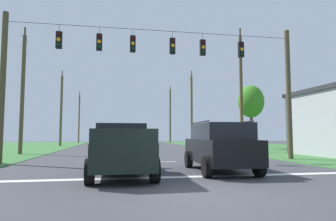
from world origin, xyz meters
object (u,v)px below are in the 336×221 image
(pickup_truck, at_px, (121,149))
(tree_roadside_far_right, at_px, (251,102))
(suv_black, at_px, (220,146))
(distant_car_crossing_white, at_px, (227,142))
(utility_pole_distant_left, at_px, (79,118))
(utility_pole_distant_right, at_px, (61,109))
(utility_pole_far_left, at_px, (23,90))
(utility_pole_mid_right, at_px, (241,91))
(overhead_signal_span, at_px, (157,79))
(utility_pole_far_right, at_px, (192,108))
(utility_pole_near_left, at_px, (170,115))

(pickup_truck, xyz_separation_m, tree_roadside_far_right, (14.19, 18.41, 4.11))
(suv_black, relative_size, distant_car_crossing_white, 1.11)
(utility_pole_distant_left, bearing_deg, distant_car_crossing_white, -59.96)
(utility_pole_distant_right, height_order, tree_roadside_far_right, utility_pole_distant_right)
(utility_pole_far_left, relative_size, utility_pole_distant_left, 1.05)
(distant_car_crossing_white, bearing_deg, tree_roadside_far_right, 34.86)
(utility_pole_mid_right, height_order, utility_pole_distant_left, utility_pole_mid_right)
(overhead_signal_span, bearing_deg, distant_car_crossing_white, 51.29)
(utility_pole_mid_right, xyz_separation_m, utility_pole_far_left, (-17.91, 0.96, -0.23))
(suv_black, distance_m, utility_pole_far_left, 17.77)
(utility_pole_mid_right, distance_m, tree_roadside_far_right, 7.15)
(overhead_signal_span, bearing_deg, utility_pole_far_right, 70.96)
(overhead_signal_span, bearing_deg, utility_pole_near_left, 78.51)
(distant_car_crossing_white, xyz_separation_m, utility_pole_far_left, (-17.90, -2.43, 4.22))
(utility_pole_far_left, height_order, utility_pole_distant_left, utility_pole_far_left)
(utility_pole_distant_left, bearing_deg, utility_pole_near_left, -1.61)
(utility_pole_mid_right, distance_m, utility_pole_distant_right, 25.12)
(overhead_signal_span, xyz_separation_m, suv_black, (1.98, -4.97, -3.67))
(utility_pole_mid_right, xyz_separation_m, utility_pole_near_left, (-0.15, 33.21, 0.15))
(distant_car_crossing_white, relative_size, utility_pole_distant_right, 0.43)
(utility_pole_far_right, bearing_deg, pickup_truck, -109.39)
(utility_pole_mid_right, distance_m, utility_pole_near_left, 33.21)
(suv_black, distance_m, utility_pole_distant_left, 47.13)
(overhead_signal_span, relative_size, tree_roadside_far_right, 2.46)
(pickup_truck, xyz_separation_m, distant_car_crossing_white, (10.37, 15.75, -0.18))
(utility_pole_far_right, height_order, utility_pole_distant_right, utility_pole_far_right)
(utility_pole_far_right, xyz_separation_m, tree_roadside_far_right, (3.67, -11.47, -0.26))
(pickup_truck, bearing_deg, utility_pole_near_left, 77.34)
(utility_pole_distant_left, bearing_deg, pickup_truck, -81.16)
(distant_car_crossing_white, xyz_separation_m, tree_roadside_far_right, (3.83, 2.66, 4.29))
(distant_car_crossing_white, bearing_deg, utility_pole_far_right, 89.38)
(utility_pole_far_left, bearing_deg, utility_pole_distant_right, 90.09)
(distant_car_crossing_white, relative_size, utility_pole_near_left, 0.39)
(utility_pole_mid_right, distance_m, utility_pole_distant_left, 38.00)
(utility_pole_far_right, bearing_deg, distant_car_crossing_white, -90.62)
(distant_car_crossing_white, bearing_deg, suv_black, -112.42)
(pickup_truck, distance_m, distant_car_crossing_white, 18.86)
(utility_pole_far_left, bearing_deg, utility_pole_near_left, 61.16)
(overhead_signal_span, relative_size, utility_pole_near_left, 1.52)
(utility_pole_mid_right, bearing_deg, pickup_truck, -130.03)
(utility_pole_far_right, bearing_deg, overhead_signal_span, -109.04)
(utility_pole_distant_right, bearing_deg, pickup_truck, -75.85)
(suv_black, distance_m, tree_roadside_far_right, 21.03)
(utility_pole_near_left, distance_m, utility_pole_far_left, 36.83)
(suv_black, relative_size, utility_pole_mid_right, 0.45)
(utility_pole_near_left, xyz_separation_m, utility_pole_distant_right, (-17.79, -15.62, -0.41))
(utility_pole_far_right, bearing_deg, utility_pole_distant_left, 137.54)
(utility_pole_distant_left, bearing_deg, utility_pole_distant_right, -91.39)
(suv_black, bearing_deg, utility_pole_near_left, 82.20)
(pickup_truck, height_order, distant_car_crossing_white, pickup_truck)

